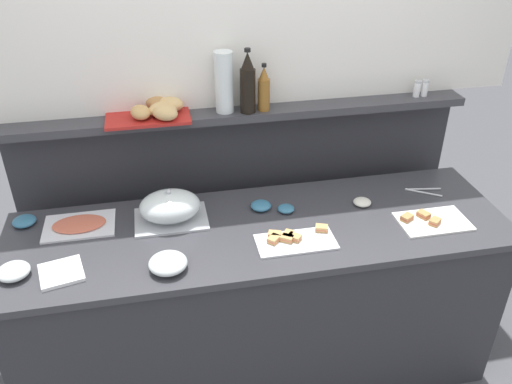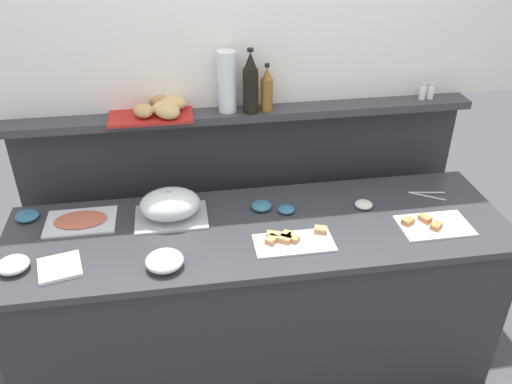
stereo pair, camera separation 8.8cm
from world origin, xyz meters
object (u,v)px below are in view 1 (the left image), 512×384
(serving_tongs, at_px, (423,191))
(bread_basket, at_px, (157,109))
(sandwich_platter_front, at_px, (431,221))
(salt_shaker, at_px, (417,89))
(vinegar_bottle_amber, at_px, (264,90))
(condiment_bowl_red, at_px, (24,221))
(wine_bottle_dark, at_px, (248,84))
(serving_cloche, at_px, (170,207))
(glass_bowl_large, at_px, (14,272))
(condiment_bowl_cream, at_px, (286,209))
(condiment_bowl_teal, at_px, (362,202))
(water_carafe, at_px, (224,82))
(cold_cuts_platter, at_px, (79,225))
(condiment_bowl_dark, at_px, (261,206))
(sandwich_platter_side, at_px, (294,240))
(glass_bowl_medium, at_px, (168,264))
(pepper_shaker, at_px, (425,88))
(napkin_stack, at_px, (61,273))

(serving_tongs, xyz_separation_m, bread_basket, (-1.30, 0.31, 0.43))
(sandwich_platter_front, height_order, salt_shaker, salt_shaker)
(serving_tongs, xyz_separation_m, vinegar_bottle_amber, (-0.78, 0.29, 0.50))
(sandwich_platter_front, bearing_deg, condiment_bowl_red, 169.10)
(wine_bottle_dark, relative_size, bread_basket, 0.79)
(serving_cloche, bearing_deg, sandwich_platter_front, -12.20)
(glass_bowl_large, distance_m, condiment_bowl_cream, 1.23)
(condiment_bowl_teal, xyz_separation_m, vinegar_bottle_amber, (-0.43, 0.35, 0.49))
(serving_tongs, bearing_deg, salt_shaker, 81.33)
(condiment_bowl_cream, distance_m, water_carafe, 0.68)
(glass_bowl_large, bearing_deg, condiment_bowl_cream, 11.82)
(sandwich_platter_front, xyz_separation_m, serving_cloche, (-1.20, 0.26, 0.06))
(cold_cuts_platter, height_order, condiment_bowl_cream, condiment_bowl_cream)
(condiment_bowl_cream, bearing_deg, condiment_bowl_dark, 158.27)
(condiment_bowl_cream, bearing_deg, condiment_bowl_red, 173.88)
(serving_cloche, xyz_separation_m, condiment_bowl_dark, (0.44, 0.02, -0.06))
(sandwich_platter_side, height_order, bread_basket, bread_basket)
(condiment_bowl_teal, height_order, bread_basket, bread_basket)
(glass_bowl_medium, distance_m, water_carafe, 0.92)
(serving_cloche, xyz_separation_m, glass_bowl_large, (-0.65, -0.28, -0.05))
(condiment_bowl_red, xyz_separation_m, wine_bottle_dark, (1.10, 0.19, 0.52))
(sandwich_platter_side, bearing_deg, serving_tongs, 20.62)
(sandwich_platter_front, bearing_deg, pepper_shaker, 72.45)
(serving_cloche, distance_m, condiment_bowl_cream, 0.56)
(sandwich_platter_front, xyz_separation_m, glass_bowl_large, (-1.85, -0.02, 0.02))
(condiment_bowl_cream, height_order, water_carafe, water_carafe)
(condiment_bowl_teal, relative_size, napkin_stack, 0.51)
(glass_bowl_large, distance_m, glass_bowl_medium, 0.62)
(serving_tongs, bearing_deg, condiment_bowl_red, 177.28)
(condiment_bowl_red, bearing_deg, vinegar_bottle_amber, 9.50)
(serving_tongs, xyz_separation_m, napkin_stack, (-1.76, -0.31, 0.00))
(condiment_bowl_dark, height_order, bread_basket, bread_basket)
(condiment_bowl_cream, height_order, napkin_stack, condiment_bowl_cream)
(condiment_bowl_teal, bearing_deg, serving_cloche, 177.04)
(sandwich_platter_side, xyz_separation_m, wine_bottle_dark, (-0.10, 0.57, 0.53))
(condiment_bowl_dark, height_order, condiment_bowl_teal, condiment_bowl_dark)
(napkin_stack, height_order, pepper_shaker, pepper_shaker)
(serving_tongs, bearing_deg, sandwich_platter_front, -108.91)
(glass_bowl_large, relative_size, wine_bottle_dark, 0.42)
(wine_bottle_dark, bearing_deg, condiment_bowl_cream, -68.74)
(glass_bowl_medium, bearing_deg, sandwich_platter_side, 8.34)
(condiment_bowl_dark, height_order, wine_bottle_dark, wine_bottle_dark)
(bread_basket, bearing_deg, salt_shaker, 0.16)
(salt_shaker, relative_size, pepper_shaker, 1.00)
(condiment_bowl_red, bearing_deg, condiment_bowl_teal, -5.31)
(serving_cloche, height_order, vinegar_bottle_amber, vinegar_bottle_amber)
(condiment_bowl_teal, bearing_deg, sandwich_platter_front, -38.93)
(sandwich_platter_front, xyz_separation_m, condiment_bowl_teal, (-0.26, 0.21, 0.01))
(condiment_bowl_dark, relative_size, bread_basket, 0.25)
(sandwich_platter_front, height_order, glass_bowl_medium, glass_bowl_medium)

